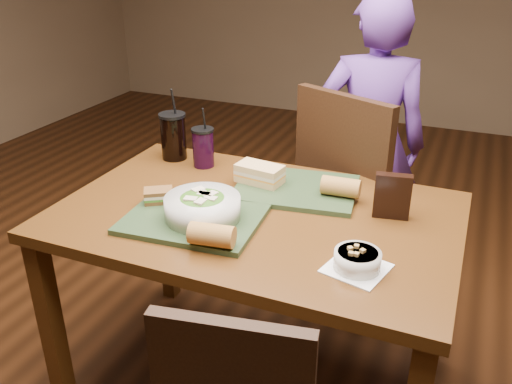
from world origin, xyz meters
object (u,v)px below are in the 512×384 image
dining_table (256,235)px  diner (370,145)px  sandwich_near (159,196)px  baguette_near (212,235)px  salad_bowl (203,206)px  soup_bowl (357,260)px  sandwich_far (260,174)px  tray_near (193,219)px  baguette_far (341,187)px  tray_far (296,189)px  chip_bag (392,196)px  chair_far (344,194)px  cup_cola (173,136)px  cup_berry (203,147)px

dining_table → diner: 0.94m
sandwich_near → baguette_near: bearing=-32.0°
salad_bowl → soup_bowl: 0.52m
sandwich_near → sandwich_far: sandwich_far is taller
diner → tray_near: bearing=61.8°
diner → salad_bowl: bearing=63.2°
sandwich_far → baguette_far: 0.30m
tray_far → sandwich_far: (-0.13, -0.01, 0.04)m
tray_far → chip_bag: chip_bag is taller
dining_table → soup_bowl: (0.39, -0.21, 0.12)m
chair_far → sandwich_far: size_ratio=5.91×
tray_near → dining_table: bearing=43.0°
dining_table → tray_far: tray_far is taller
tray_near → chip_bag: bearing=25.8°
tray_far → sandwich_near: size_ratio=3.70×
chair_far → diner: size_ratio=0.75×
salad_bowl → baguette_near: bearing=-53.4°
chair_far → baguette_near: bearing=-101.5°
chair_far → tray_near: (-0.31, -0.74, 0.18)m
salad_bowl → cup_cola: (-0.36, 0.44, 0.04)m
chair_far → soup_bowl: chair_far is taller
salad_bowl → dining_table: bearing=47.4°
cup_cola → cup_berry: bearing=-10.1°
baguette_near → chip_bag: size_ratio=0.88×
sandwich_far → cup_cola: bearing=163.9°
sandwich_near → baguette_far: size_ratio=0.87×
chair_far → baguette_far: bearing=-79.4°
salad_bowl → soup_bowl: (0.51, -0.07, -0.03)m
diner → tray_far: size_ratio=3.30×
tray_near → soup_bowl: bearing=-6.9°
tray_near → cup_berry: (-0.19, 0.43, 0.07)m
soup_bowl → cup_berry: (-0.73, 0.49, 0.05)m
soup_bowl → baguette_far: 0.43m
baguette_far → chip_bag: (0.18, -0.06, 0.02)m
tray_near → baguette_far: 0.51m
tray_near → baguette_far: baguette_far is taller
tray_near → tray_far: (0.23, 0.34, 0.00)m
diner → chip_bag: bearing=95.6°
chip_bag → sandwich_far: bearing=163.9°
chair_far → sandwich_far: chair_far is taller
salad_bowl → cup_cola: cup_cola is taller
salad_bowl → chair_far: bearing=69.1°
sandwich_near → chip_bag: bearing=17.0°
cup_berry → soup_bowl: bearing=-34.0°
tray_far → cup_berry: size_ratio=1.77×
salad_bowl → tray_near: bearing=-162.9°
tray_near → salad_bowl: (0.03, 0.01, 0.05)m
soup_bowl → cup_berry: bearing=146.0°
tray_near → soup_bowl: 0.54m
dining_table → sandwich_far: (-0.06, 0.18, 0.14)m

